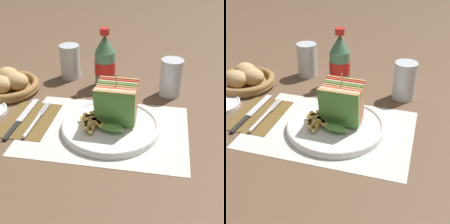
% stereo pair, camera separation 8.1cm
% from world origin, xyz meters
% --- Properties ---
extents(ground_plane, '(4.00, 4.00, 0.00)m').
position_xyz_m(ground_plane, '(0.00, 0.00, 0.00)').
color(ground_plane, brown).
extents(placemat, '(0.43, 0.29, 0.00)m').
position_xyz_m(placemat, '(0.00, 0.01, 0.00)').
color(placemat, silver).
rests_on(placemat, ground_plane).
extents(plate_main, '(0.26, 0.26, 0.02)m').
position_xyz_m(plate_main, '(0.01, 0.02, 0.01)').
color(plate_main, white).
rests_on(plate_main, ground_plane).
extents(club_sandwich, '(0.10, 0.11, 0.14)m').
position_xyz_m(club_sandwich, '(0.03, 0.03, 0.07)').
color(club_sandwich, tan).
rests_on(club_sandwich, plate_main).
extents(fries_pile, '(0.07, 0.08, 0.02)m').
position_xyz_m(fries_pile, '(-0.03, -0.00, 0.03)').
color(fries_pile, '#E0B756').
rests_on(fries_pile, plate_main).
extents(ketchup_blob, '(0.04, 0.04, 0.02)m').
position_xyz_m(ketchup_blob, '(-0.02, 0.04, 0.03)').
color(ketchup_blob, maroon).
rests_on(ketchup_blob, plate_main).
extents(napkin, '(0.13, 0.19, 0.00)m').
position_xyz_m(napkin, '(-0.21, 0.02, 0.00)').
color(napkin, brown).
rests_on(napkin, ground_plane).
extents(fork, '(0.02, 0.18, 0.01)m').
position_xyz_m(fork, '(-0.19, 0.00, 0.01)').
color(fork, silver).
rests_on(fork, napkin).
extents(knife, '(0.02, 0.21, 0.00)m').
position_xyz_m(knife, '(-0.23, 0.02, 0.01)').
color(knife, black).
rests_on(knife, napkin).
extents(coke_bottle_near, '(0.07, 0.07, 0.19)m').
position_xyz_m(coke_bottle_near, '(-0.05, 0.27, 0.08)').
color(coke_bottle_near, '#4C7F5B').
rests_on(coke_bottle_near, ground_plane).
extents(glass_near, '(0.07, 0.07, 0.11)m').
position_xyz_m(glass_near, '(0.16, 0.24, 0.05)').
color(glass_near, silver).
rests_on(glass_near, ground_plane).
extents(glass_far, '(0.07, 0.07, 0.11)m').
position_xyz_m(glass_far, '(-0.18, 0.31, 0.05)').
color(glass_far, silver).
rests_on(glass_far, ground_plane).
extents(bread_basket, '(0.19, 0.19, 0.07)m').
position_xyz_m(bread_basket, '(-0.34, 0.17, 0.02)').
color(bread_basket, olive).
rests_on(bread_basket, ground_plane).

